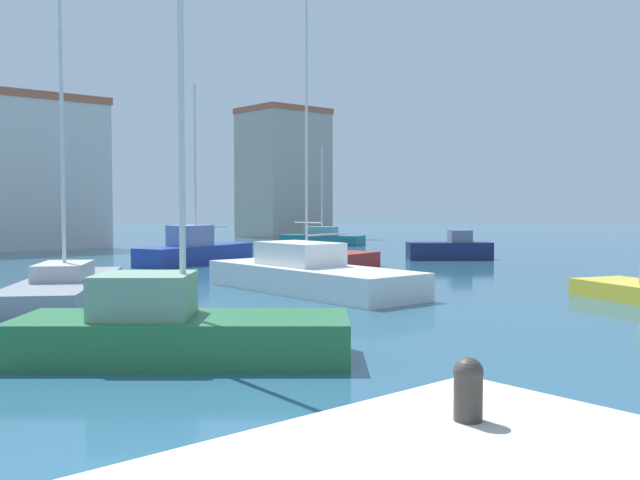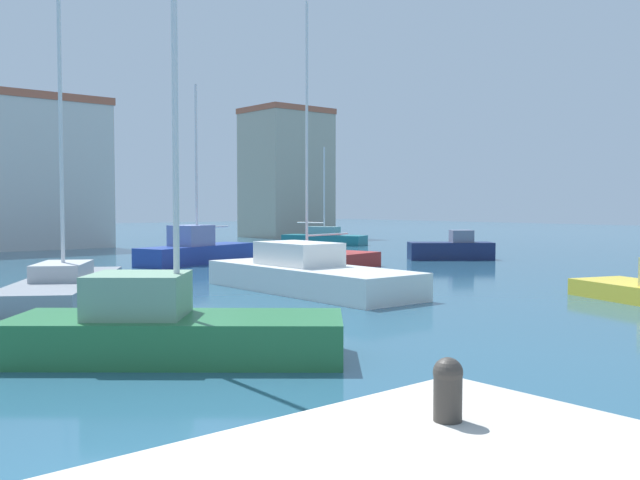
% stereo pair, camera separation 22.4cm
% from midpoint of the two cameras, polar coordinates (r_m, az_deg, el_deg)
% --- Properties ---
extents(water, '(160.00, 160.00, 0.00)m').
position_cam_midpoint_polar(water, '(31.87, -5.14, -2.46)').
color(water, '#285670').
rests_on(water, ground).
extents(mooring_bollard, '(0.26, 0.26, 0.55)m').
position_cam_midpoint_polar(mooring_bollard, '(6.33, 10.87, -11.55)').
color(mooring_bollard, '#38332D').
rests_on(mooring_bollard, pier_quay).
extents(sailboat_red_distant_east, '(8.91, 3.95, 11.80)m').
position_cam_midpoint_polar(sailboat_red_distant_east, '(31.19, -1.44, -1.63)').
color(sailboat_red_distant_east, '#B22823').
rests_on(sailboat_red_distant_east, water).
extents(sailboat_teal_distant_north, '(4.23, 6.41, 7.19)m').
position_cam_midpoint_polar(sailboat_teal_distant_north, '(52.01, 0.01, 0.18)').
color(sailboat_teal_distant_north, '#1E707A').
rests_on(sailboat_teal_distant_north, water).
extents(motorboat_navy_inner_mooring, '(4.42, 3.91, 1.59)m').
position_cam_midpoint_polar(motorboat_navy_inner_mooring, '(38.62, 10.32, -0.73)').
color(motorboat_navy_inner_mooring, '#19234C').
rests_on(motorboat_navy_inner_mooring, water).
extents(sailboat_green_far_right, '(6.21, 5.78, 8.30)m').
position_cam_midpoint_polar(sailboat_green_far_right, '(13.88, -11.94, -7.04)').
color(sailboat_green_far_right, '#28703D').
rests_on(sailboat_green_far_right, water).
extents(sailboat_blue_outer_mooring, '(7.24, 4.01, 8.97)m').
position_cam_midpoint_polar(sailboat_blue_outer_mooring, '(36.04, -10.25, -0.80)').
color(sailboat_blue_outer_mooring, '#233D93').
rests_on(sailboat_blue_outer_mooring, water).
extents(sailboat_grey_center_channel, '(6.49, 8.26, 11.64)m').
position_cam_midpoint_polar(sailboat_grey_center_channel, '(23.33, -20.18, -3.44)').
color(sailboat_grey_center_channel, gray).
rests_on(sailboat_grey_center_channel, water).
extents(motorboat_white_far_left, '(2.98, 8.68, 1.66)m').
position_cam_midpoint_polar(motorboat_white_far_left, '(24.01, -1.17, -2.82)').
color(motorboat_white_far_left, white).
rests_on(motorboat_white_far_left, water).
extents(waterfront_apartments, '(10.44, 6.48, 10.21)m').
position_cam_midpoint_polar(waterfront_apartments, '(51.62, -23.22, 5.05)').
color(waterfront_apartments, beige).
rests_on(waterfront_apartments, ground).
extents(harbor_office, '(6.98, 5.96, 11.64)m').
position_cam_midpoint_polar(harbor_office, '(64.64, -3.07, 5.43)').
color(harbor_office, '#B2A893').
rests_on(harbor_office, ground).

